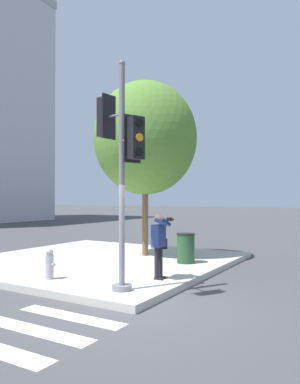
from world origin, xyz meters
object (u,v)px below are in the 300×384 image
(traffic_signal_pole, at_px, (121,156))
(fire_hydrant, at_px, (50,264))
(person_photographer, at_px, (159,240))
(street_tree, at_px, (145,138))
(trash_bin, at_px, (186,248))

(traffic_signal_pole, height_order, fire_hydrant, traffic_signal_pole)
(person_photographer, bearing_deg, street_tree, 36.56)
(fire_hydrant, distance_m, trash_bin, 4.32)
(trash_bin, bearing_deg, traffic_signal_pole, -176.46)
(traffic_signal_pole, bearing_deg, street_tree, 25.01)
(street_tree, xyz_separation_m, fire_hydrant, (-4.52, 0.07, -3.78))
(person_photographer, xyz_separation_m, street_tree, (3.08, 2.28, 3.19))
(street_tree, height_order, trash_bin, street_tree)
(traffic_signal_pole, distance_m, trash_bin, 4.64)
(person_photographer, relative_size, street_tree, 0.26)
(traffic_signal_pole, distance_m, fire_hydrant, 3.40)
(traffic_signal_pole, relative_size, person_photographer, 3.14)
(traffic_signal_pole, bearing_deg, person_photographer, -5.88)
(person_photographer, distance_m, street_tree, 4.99)
(street_tree, distance_m, fire_hydrant, 5.89)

